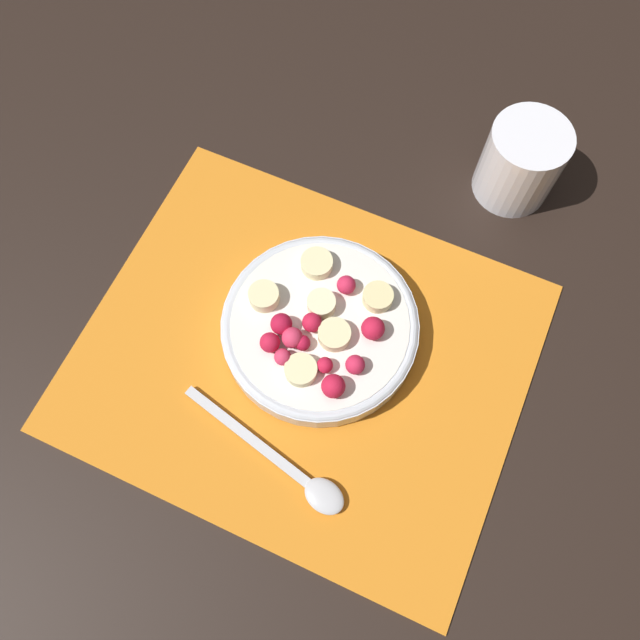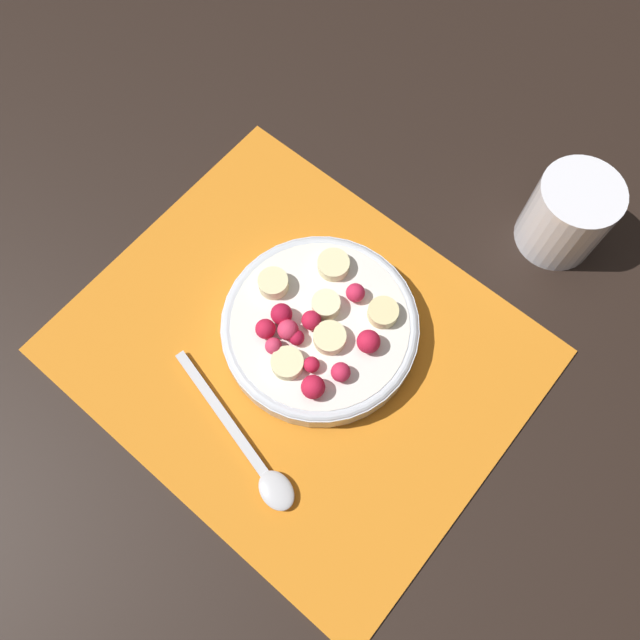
# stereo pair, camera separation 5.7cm
# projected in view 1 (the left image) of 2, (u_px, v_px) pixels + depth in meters

# --- Properties ---
(ground_plane) EXTENTS (3.00, 3.00, 0.00)m
(ground_plane) POSITION_uv_depth(u_px,v_px,m) (304.00, 356.00, 0.60)
(ground_plane) COLOR black
(placemat) EXTENTS (0.41, 0.34, 0.01)m
(placemat) POSITION_uv_depth(u_px,v_px,m) (303.00, 355.00, 0.59)
(placemat) COLOR orange
(placemat) RESTS_ON ground_plane
(fruit_bowl) EXTENTS (0.18, 0.18, 0.05)m
(fruit_bowl) POSITION_uv_depth(u_px,v_px,m) (320.00, 327.00, 0.58)
(fruit_bowl) COLOR silver
(fruit_bowl) RESTS_ON placemat
(spoon) EXTENTS (0.18, 0.06, 0.01)m
(spoon) POSITION_uv_depth(u_px,v_px,m) (294.00, 473.00, 0.55)
(spoon) COLOR silver
(spoon) RESTS_ON placemat
(drinking_glass) EXTENTS (0.08, 0.08, 0.08)m
(drinking_glass) POSITION_uv_depth(u_px,v_px,m) (521.00, 162.00, 0.63)
(drinking_glass) COLOR white
(drinking_glass) RESTS_ON ground_plane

